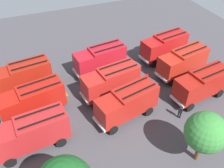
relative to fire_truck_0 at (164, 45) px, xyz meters
name	(u,v)px	position (x,y,z in m)	size (l,w,h in m)	color
ground_plane	(112,92)	(10.12, 4.54, -2.15)	(56.77, 56.77, 0.00)	#423F44
fire_truck_0	(164,45)	(0.00, 0.00, 0.00)	(7.50, 3.67, 3.88)	#AD1616
fire_truck_1	(100,59)	(9.92, -0.26, 0.00)	(7.45, 3.48, 3.88)	#AF1622
fire_truck_2	(23,76)	(20.18, -0.22, 0.00)	(7.44, 3.44, 3.88)	#9E1C0F
fire_truck_3	(183,61)	(-0.15, 4.49, 0.00)	(7.51, 3.75, 3.88)	#AD2215
fire_truck_4	(111,81)	(10.34, 4.73, 0.00)	(7.47, 3.57, 3.88)	#AE211B
fire_truck_5	(33,100)	(19.62, 4.64, 0.00)	(7.49, 3.64, 3.88)	#AD170F
fire_truck_6	(202,84)	(0.46, 9.30, 0.00)	(7.46, 3.53, 3.88)	#9F1911
fire_truck_7	(127,103)	(10.11, 8.94, 0.00)	(7.55, 3.95, 3.88)	#A61C14
fire_truck_8	(32,132)	(20.27, 9.21, 0.00)	(7.41, 3.34, 3.88)	#AA1F20
firefighter_0	(146,79)	(5.50, 4.93, -1.11)	(0.48, 0.39, 1.83)	black
firefighter_1	(87,58)	(11.08, -2.87, -1.22)	(0.32, 0.46, 1.67)	black
firefighter_2	(180,112)	(4.65, 11.34, -1.18)	(0.45, 0.48, 1.73)	black
tree_1	(206,132)	(6.14, 16.48, 1.75)	(3.75, 3.75, 5.81)	brown
traffic_cone_0	(66,94)	(15.69, 2.88, -1.86)	(0.42, 0.42, 0.59)	#F2600C
traffic_cone_1	(179,61)	(-1.54, 2.05, -1.79)	(0.51, 0.51, 0.73)	#F2600C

